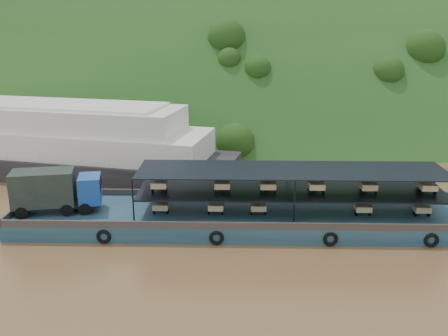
{
  "coord_description": "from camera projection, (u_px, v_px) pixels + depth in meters",
  "views": [
    {
      "loc": [
        -0.97,
        -37.46,
        15.39
      ],
      "look_at": [
        -2.0,
        3.0,
        3.2
      ],
      "focal_mm": 40.0,
      "sensor_mm": 36.0,
      "label": 1
    }
  ],
  "objects": [
    {
      "name": "ground",
      "position": [
        248.0,
        217.0,
        40.27
      ],
      "size": [
        160.0,
        160.0,
        0.0
      ],
      "primitive_type": "plane",
      "color": "brown",
      "rests_on": "ground"
    },
    {
      "name": "cargo_barge",
      "position": [
        230.0,
        212.0,
        38.23
      ],
      "size": [
        35.07,
        7.18,
        4.54
      ],
      "color": "#16354F",
      "rests_on": "ground"
    },
    {
      "name": "passenger_ferry",
      "position": [
        62.0,
        143.0,
        51.04
      ],
      "size": [
        36.92,
        16.17,
        7.26
      ],
      "rotation": [
        0.0,
        0.0,
        -0.21
      ],
      "color": "black",
      "rests_on": "ground"
    },
    {
      "name": "hillside",
      "position": [
        243.0,
        125.0,
        74.73
      ],
      "size": [
        140.0,
        39.6,
        39.6
      ],
      "primitive_type": "cube",
      "rotation": [
        0.79,
        0.0,
        0.0
      ],
      "color": "#153814",
      "rests_on": "ground"
    }
  ]
}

